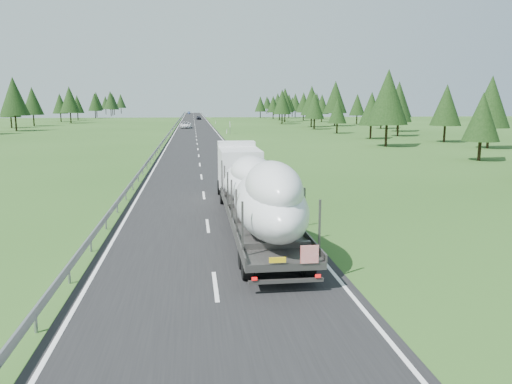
{
  "coord_description": "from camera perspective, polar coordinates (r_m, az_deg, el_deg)",
  "views": [
    {
      "loc": [
        -0.7,
        -26.13,
        6.54
      ],
      "look_at": [
        2.4,
        -1.68,
        2.11
      ],
      "focal_mm": 35.0,
      "sensor_mm": 36.0,
      "label": 1
    }
  ],
  "objects": [
    {
      "name": "guardrail",
      "position": [
        126.29,
        -9.39,
        7.37
      ],
      "size": [
        0.1,
        400.0,
        0.76
      ],
      "color": "slate",
      "rests_on": "ground"
    },
    {
      "name": "highway_sign",
      "position": [
        106.53,
        -3.0,
        7.64
      ],
      "size": [
        0.08,
        0.9,
        2.6
      ],
      "color": "slate",
      "rests_on": "ground"
    },
    {
      "name": "distant_car_blue",
      "position": [
        294.58,
        -7.68,
        8.97
      ],
      "size": [
        1.56,
        4.28,
        1.4
      ],
      "primitive_type": "imported",
      "rotation": [
        0.0,
        0.0,
        -0.02
      ],
      "color": "navy",
      "rests_on": "ground"
    },
    {
      "name": "ground",
      "position": [
        26.94,
        -5.54,
        -3.9
      ],
      "size": [
        400.0,
        400.0,
        0.0
      ],
      "primitive_type": "plane",
      "color": "#254918",
      "rests_on": "ground"
    },
    {
      "name": "road_surface",
      "position": [
        126.3,
        -6.96,
        7.16
      ],
      "size": [
        10.0,
        400.0,
        0.02
      ],
      "primitive_type": "cube",
      "color": "black",
      "rests_on": "ground"
    },
    {
      "name": "tree_line_left",
      "position": [
        152.96,
        -24.06,
        9.57
      ],
      "size": [
        15.31,
        314.5,
        12.38
      ],
      "color": "black",
      "rests_on": "ground"
    },
    {
      "name": "distant_car_dark",
      "position": [
        194.97,
        -6.57,
        8.42
      ],
      "size": [
        1.86,
        4.21,
        1.41
      ],
      "primitive_type": "imported",
      "rotation": [
        0.0,
        0.0,
        0.05
      ],
      "color": "black",
      "rests_on": "ground"
    },
    {
      "name": "marker_posts",
      "position": [
        181.37,
        -5.0,
        8.27
      ],
      "size": [
        0.13,
        350.08,
        1.0
      ],
      "color": "silver",
      "rests_on": "ground"
    },
    {
      "name": "boat_truck",
      "position": [
        25.75,
        -0.21,
        0.65
      ],
      "size": [
        2.95,
        20.57,
        4.28
      ],
      "color": "silver",
      "rests_on": "ground"
    },
    {
      "name": "distant_van",
      "position": [
        130.46,
        -8.03,
        7.59
      ],
      "size": [
        3.01,
        6.0,
        1.63
      ],
      "primitive_type": "imported",
      "rotation": [
        0.0,
        0.0,
        -0.05
      ],
      "color": "white",
      "rests_on": "ground"
    },
    {
      "name": "tree_line_right",
      "position": [
        141.62,
        9.16,
        10.12
      ],
      "size": [
        27.44,
        314.25,
        12.49
      ],
      "color": "black",
      "rests_on": "ground"
    }
  ]
}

